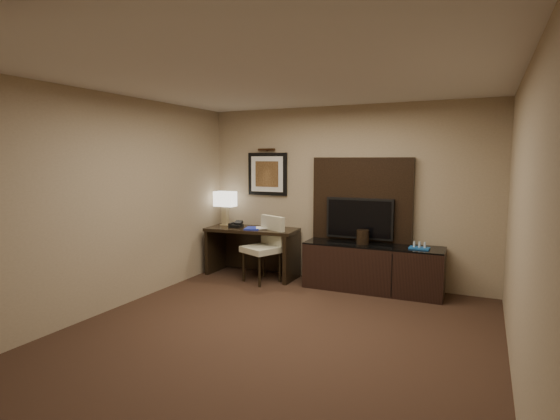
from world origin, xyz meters
The scene contains 19 objects.
floor centered at (0.00, 0.00, -0.01)m, with size 4.50×5.00×0.01m, color #321F16.
ceiling centered at (0.00, 0.00, 2.70)m, with size 4.50×5.00×0.01m, color silver.
wall_back centered at (0.00, 2.50, 1.35)m, with size 4.50×0.01×2.70m, color #9C8869.
wall_front centered at (0.00, -2.50, 1.35)m, with size 4.50×0.01×2.70m, color #9C8869.
wall_left centered at (-2.25, 0.00, 1.35)m, with size 0.01×5.00×2.70m, color #9C8869.
wall_right centered at (2.25, 0.00, 1.35)m, with size 0.01×5.00×2.70m, color #9C8869.
desk centered at (-1.42, 2.15, 0.39)m, with size 1.47×0.63×0.79m, color black.
credenza centered at (0.55, 2.16, 0.34)m, with size 1.96×0.55×0.68m, color black.
tv_wall_panel centered at (0.30, 2.44, 1.27)m, with size 1.50×0.12×1.30m, color black.
tv centered at (0.30, 2.34, 1.02)m, with size 1.00×0.08×0.60m, color black.
artwork centered at (-1.30, 2.48, 1.65)m, with size 0.70×0.04×0.70m, color black.
picture_light centered at (-1.30, 2.44, 2.05)m, with size 0.04×0.04×0.30m, color #3D2313.
desk_chair centered at (-1.11, 1.89, 0.52)m, with size 0.50×0.58×1.05m, color beige, non-canonical shape.
table_lamp centered at (-1.98, 2.23, 1.05)m, with size 0.32×0.19×0.53m, color #9E8B62, non-canonical shape.
desk_phone centered at (-1.68, 2.09, 0.84)m, with size 0.20×0.18×0.10m, color black, non-canonical shape.
blue_folder centered at (-1.36, 2.07, 0.80)m, with size 0.23×0.31×0.02m, color #17259A.
book centered at (-1.32, 2.10, 0.91)m, with size 0.18×0.02×0.24m, color #B9AE91.
ice_bucket centered at (0.40, 2.15, 0.78)m, with size 0.18×0.18×0.20m, color black.
minibar_tray centered at (1.19, 2.14, 0.72)m, with size 0.27×0.16×0.10m, color #1A58AB, non-canonical shape.
Camera 1 is at (1.96, -3.97, 1.89)m, focal length 28.00 mm.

